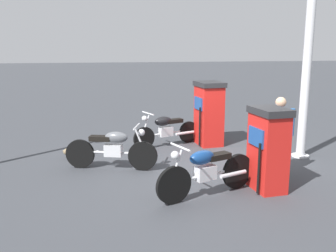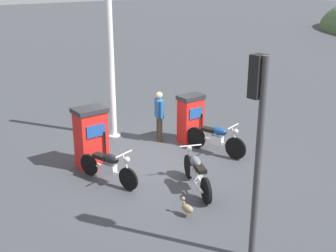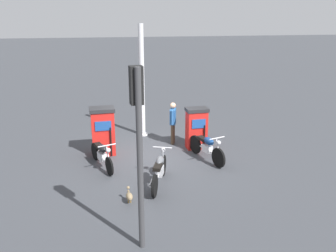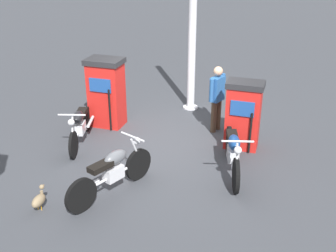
% 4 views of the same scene
% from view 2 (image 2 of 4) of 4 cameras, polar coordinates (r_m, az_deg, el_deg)
% --- Properties ---
extents(ground_plane, '(120.00, 120.00, 0.00)m').
position_cam_2_polar(ground_plane, '(12.52, -1.90, -4.18)').
color(ground_plane, '#383A3F').
extents(fuel_pump_near, '(0.67, 0.87, 1.65)m').
position_cam_2_polar(fuel_pump_near, '(11.89, -9.85, -1.43)').
color(fuel_pump_near, red).
rests_on(fuel_pump_near, ground).
extents(fuel_pump_far, '(0.57, 0.80, 1.49)m').
position_cam_2_polar(fuel_pump_far, '(13.47, 2.93, 0.99)').
color(fuel_pump_far, red).
rests_on(fuel_pump_far, ground).
extents(motorcycle_near_pump, '(1.84, 0.80, 0.93)m').
position_cam_2_polar(motorcycle_near_pump, '(11.07, -7.61, -5.08)').
color(motorcycle_near_pump, black).
rests_on(motorcycle_near_pump, ground).
extents(motorcycle_far_pump, '(1.91, 0.79, 0.96)m').
position_cam_2_polar(motorcycle_far_pump, '(12.76, 6.22, -1.59)').
color(motorcycle_far_pump, black).
rests_on(motorcycle_far_pump, ground).
extents(motorcycle_extra, '(1.87, 0.84, 0.94)m').
position_cam_2_polar(motorcycle_extra, '(10.68, 3.69, -5.94)').
color(motorcycle_extra, black).
rests_on(motorcycle_extra, ground).
extents(attendant_person, '(0.57, 0.30, 1.56)m').
position_cam_2_polar(attendant_person, '(13.51, -1.13, 1.66)').
color(attendant_person, '#473828').
rests_on(attendant_person, ground).
extents(wandering_duck, '(0.41, 0.20, 0.41)m').
position_cam_2_polar(wandering_duck, '(9.68, 2.47, -10.48)').
color(wandering_duck, '#847051').
rests_on(wandering_duck, ground).
extents(roadside_traffic_light, '(0.39, 0.26, 3.76)m').
position_cam_2_polar(roadside_traffic_light, '(7.54, 11.40, 0.01)').
color(roadside_traffic_light, '#38383A').
rests_on(roadside_traffic_light, ground).
extents(canopy_support_pole, '(0.40, 0.40, 4.29)m').
position_cam_2_polar(canopy_support_pole, '(13.69, -7.30, 6.87)').
color(canopy_support_pole, silver).
rests_on(canopy_support_pole, ground).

